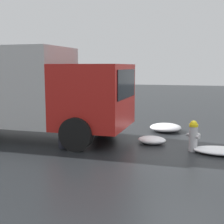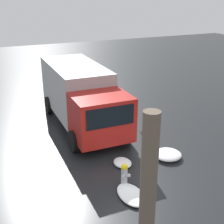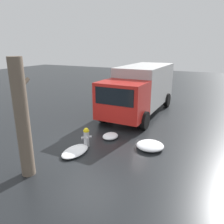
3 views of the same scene
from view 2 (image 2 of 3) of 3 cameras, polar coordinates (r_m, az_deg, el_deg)
ground_plane at (r=10.93m, az=2.23°, el=-13.13°), size 60.00×60.00×0.00m
fire_hydrant at (r=10.69m, az=2.29°, el=-11.29°), size 0.37×0.37×0.82m
tree_trunk at (r=7.83m, az=6.69°, el=-12.47°), size 0.64×0.42×3.69m
delivery_truck at (r=15.00m, az=-5.73°, el=3.28°), size 7.01×2.65×2.80m
pedestrian at (r=13.13m, az=-6.82°, el=-2.66°), size 0.35×0.35×1.59m
snow_pile_by_hydrant at (r=10.35m, az=3.51°, el=-14.84°), size 1.34×0.78×0.16m
snow_pile_curbside at (r=11.93m, az=1.94°, el=-9.25°), size 0.81×0.65×0.21m
snow_pile_by_tree at (r=12.62m, az=10.15°, el=-7.66°), size 1.08×1.09×0.26m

